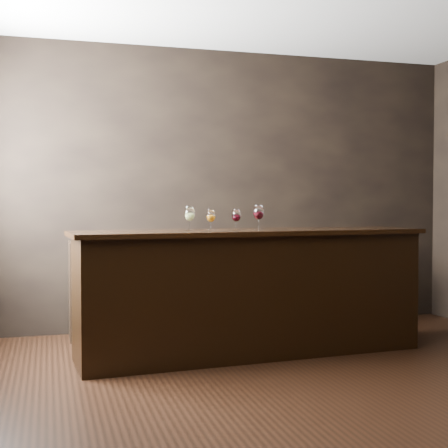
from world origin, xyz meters
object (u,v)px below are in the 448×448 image
object	(u,v)px
glass_red_a	(236,216)
glass_red_b	(259,213)
back_bar_shelf	(201,286)
glass_amber	(211,216)
bar_counter	(251,294)
glass_white	(190,214)

from	to	relation	value
glass_red_a	glass_red_b	bearing A→B (deg)	15.75
glass_red_b	back_bar_shelf	bearing A→B (deg)	105.09
back_bar_shelf	glass_red_a	distance (m)	1.25
back_bar_shelf	glass_amber	bearing A→B (deg)	-98.96
glass_red_b	bar_counter	bearing A→B (deg)	-159.79
glass_amber	glass_red_b	size ratio (longest dim) A/B	0.81
glass_white	glass_red_a	world-z (taller)	glass_white
bar_counter	glass_amber	world-z (taller)	glass_amber
back_bar_shelf	glass_amber	world-z (taller)	glass_amber
back_bar_shelf	glass_red_a	world-z (taller)	glass_red_a
bar_counter	glass_red_b	xyz separation A→B (m)	(0.07, 0.03, 0.68)
glass_white	glass_red_b	distance (m)	0.60
bar_counter	glass_amber	bearing A→B (deg)	174.02
glass_red_a	glass_red_b	xyz separation A→B (m)	(0.21, 0.06, 0.02)
glass_white	glass_amber	distance (m)	0.19
bar_counter	glass_red_b	distance (m)	0.68
bar_counter	glass_white	xyz separation A→B (m)	(-0.53, -0.02, 0.67)
glass_white	glass_amber	bearing A→B (deg)	10.82
glass_amber	glass_red_b	bearing A→B (deg)	2.08
glass_white	glass_red_b	world-z (taller)	glass_red_b
glass_red_a	glass_red_b	distance (m)	0.22
back_bar_shelf	glass_white	distance (m)	1.29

